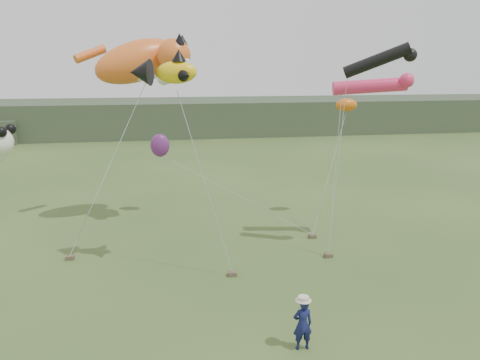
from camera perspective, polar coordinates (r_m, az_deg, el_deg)
The scene contains 8 objects.
ground at distance 15.91m, azimuth 0.28°, elevation -16.87°, with size 120.00×120.00×0.00m, color #385123.
headland at distance 58.51m, azimuth -10.33°, elevation 7.47°, with size 90.00×13.00×4.00m.
festival_attendant at distance 14.34m, azimuth 7.64°, elevation -17.03°, with size 0.58×0.38×1.59m, color #131849.
sandbag_anchors at distance 19.86m, azimuth -5.60°, elevation -10.13°, with size 14.11×5.12×0.17m.
cat_kite at distance 24.16m, azimuth -11.48°, elevation 14.08°, with size 5.74×3.31×3.09m.
fish_kite at distance 18.13m, azimuth -9.36°, elevation 12.92°, with size 2.70×1.79×1.33m.
tube_kites at distance 21.29m, azimuth 16.55°, elevation 12.05°, with size 3.44×2.71×2.21m.
misc_kites at distance 25.27m, azimuth -1.51°, elevation 6.03°, with size 10.81×2.91×3.21m.
Camera 1 is at (-2.34, -13.49, 8.10)m, focal length 35.00 mm.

